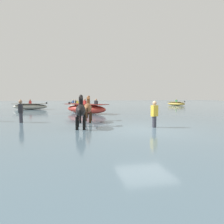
{
  "coord_description": "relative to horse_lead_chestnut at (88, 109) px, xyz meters",
  "views": [
    {
      "loc": [
        -3.4,
        -8.51,
        1.89
      ],
      "look_at": [
        -0.75,
        3.9,
        0.83
      ],
      "focal_mm": 31.33,
      "sensor_mm": 36.0,
      "label": 1
    }
  ],
  "objects": [
    {
      "name": "ground_plane",
      "position": [
        2.39,
        -3.16,
        -1.12
      ],
      "size": [
        120.0,
        120.0,
        0.0
      ],
      "primitive_type": "plane",
      "color": "gray"
    },
    {
      "name": "water_surface",
      "position": [
        2.39,
        6.84,
        -0.96
      ],
      "size": [
        90.0,
        90.0,
        0.33
      ],
      "primitive_type": "cube",
      "color": "slate",
      "rests_on": "ground"
    },
    {
      "name": "horse_lead_chestnut",
      "position": [
        0.0,
        0.0,
        0.0
      ],
      "size": [
        0.65,
        1.75,
        1.9
      ],
      "color": "brown",
      "rests_on": "ground"
    },
    {
      "name": "horse_trailing_black",
      "position": [
        -0.53,
        -2.16,
        0.03
      ],
      "size": [
        0.58,
        1.79,
        1.94
      ],
      "color": "black",
      "rests_on": "ground"
    },
    {
      "name": "boat_near_starboard",
      "position": [
        -5.49,
        11.95,
        -0.45
      ],
      "size": [
        3.91,
        1.61,
        1.15
      ],
      "color": "#B2AD9E",
      "rests_on": "water_surface"
    },
    {
      "name": "boat_distant_east",
      "position": [
        0.32,
        5.45,
        -0.37
      ],
      "size": [
        3.95,
        3.84,
        1.32
      ],
      "color": "#BC382D",
      "rests_on": "water_surface"
    },
    {
      "name": "boat_mid_outer",
      "position": [
        -0.41,
        13.97,
        -0.49
      ],
      "size": [
        1.88,
        3.35,
        1.07
      ],
      "color": "#B2AD9E",
      "rests_on": "water_surface"
    },
    {
      "name": "boat_near_port",
      "position": [
        15.49,
        16.61,
        -0.49
      ],
      "size": [
        2.47,
        2.89,
        1.07
      ],
      "color": "gold",
      "rests_on": "water_surface"
    },
    {
      "name": "person_spectator_far",
      "position": [
        3.02,
        -2.75,
        -0.26
      ],
      "size": [
        0.37,
        0.3,
        1.63
      ],
      "color": "#383842",
      "rests_on": "ground"
    },
    {
      "name": "person_wading_close",
      "position": [
        -3.86,
        0.53,
        -0.26
      ],
      "size": [
        0.21,
        0.33,
        1.63
      ],
      "color": "#383842",
      "rests_on": "ground"
    },
    {
      "name": "channel_buoy",
      "position": [
        0.19,
        9.2,
        -0.61
      ],
      "size": [
        0.35,
        0.35,
        0.82
      ],
      "color": "silver",
      "rests_on": "water_surface"
    }
  ]
}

